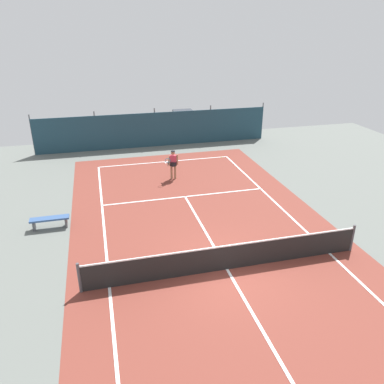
{
  "coord_description": "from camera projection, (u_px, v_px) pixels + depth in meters",
  "views": [
    {
      "loc": [
        -4.0,
        -10.59,
        7.98
      ],
      "look_at": [
        -0.02,
        4.93,
        0.9
      ],
      "focal_mm": 35.58,
      "sensor_mm": 36.0,
      "label": 1
    }
  ],
  "objects": [
    {
      "name": "court_surface",
      "position": [
        227.0,
        269.0,
        13.52
      ],
      "size": [
        11.02,
        26.6,
        0.01
      ],
      "color": "brown",
      "rests_on": "ground"
    },
    {
      "name": "courtside_bench",
      "position": [
        50.0,
        220.0,
        16.11
      ],
      "size": [
        1.6,
        0.4,
        0.49
      ],
      "color": "#335184",
      "rests_on": "ground"
    },
    {
      "name": "tennis_net",
      "position": [
        227.0,
        257.0,
        13.31
      ],
      "size": [
        10.12,
        0.1,
        1.1
      ],
      "color": "black",
      "rests_on": "ground"
    },
    {
      "name": "back_fence",
      "position": [
        154.0,
        135.0,
        27.34
      ],
      "size": [
        16.3,
        0.98,
        2.7
      ],
      "color": "#1E3D4C",
      "rests_on": "ground"
    },
    {
      "name": "tennis_ball_near_player",
      "position": [
        221.0,
        157.0,
        24.77
      ],
      "size": [
        0.07,
        0.07,
        0.07
      ],
      "primitive_type": "sphere",
      "color": "#CCDB33",
      "rests_on": "ground"
    },
    {
      "name": "tennis_player",
      "position": [
        173.0,
        163.0,
        21.04
      ],
      "size": [
        0.79,
        0.69,
        1.64
      ],
      "rotation": [
        0.0,
        0.0,
        2.93
      ],
      "color": "#9E7051",
      "rests_on": "ground"
    },
    {
      "name": "ground_plane",
      "position": [
        227.0,
        269.0,
        13.52
      ],
      "size": [
        36.0,
        36.0,
        0.0
      ],
      "primitive_type": "plane",
      "color": "slate"
    },
    {
      "name": "parked_car",
      "position": [
        184.0,
        122.0,
        30.39
      ],
      "size": [
        2.07,
        4.22,
        1.68
      ],
      "rotation": [
        0.0,
        0.0,
        3.13
      ],
      "color": "navy",
      "rests_on": "ground"
    }
  ]
}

